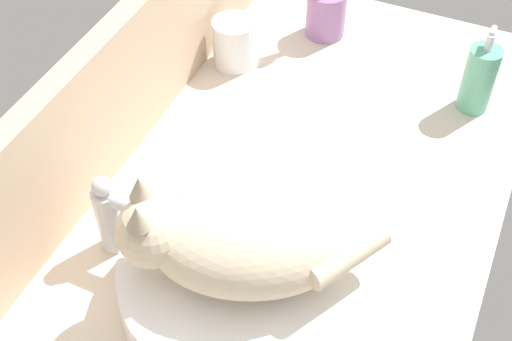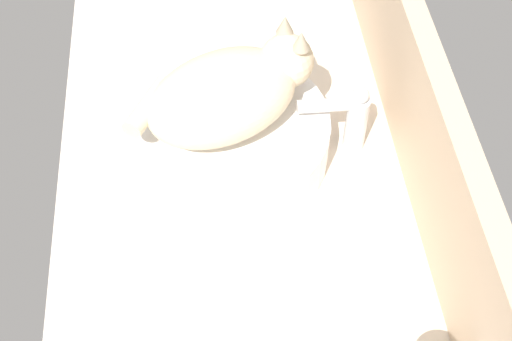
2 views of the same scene
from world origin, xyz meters
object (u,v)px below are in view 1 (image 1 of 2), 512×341
Objects in this scene: cat at (243,235)px; toothbrush_cup at (326,12)px; sink_basin at (254,282)px; faucet at (115,214)px; soap_dispenser at (479,78)px; water_glass at (234,45)px.

cat reaches higher than toothbrush_cup.
sink_basin is 1.14× the size of cat.
toothbrush_cup reaches higher than sink_basin.
faucet is at bearing 86.93° from cat.
soap_dispenser is at bearing -20.68° from cat.
toothbrush_cup is 19.07cm from water_glass.
toothbrush_cup is at bearing -8.26° from faucet.
soap_dispenser reaches higher than faucet.
soap_dispenser is 42.26cm from water_glass.
cat is 20.55cm from faucet.
sink_basin is 9.94cm from cat.
cat is 3.45× the size of water_glass.
water_glass is at bearing 141.63° from toothbrush_cup.
faucet is 44.64cm from water_glass.
soap_dispenser reaches higher than water_glass.
faucet is at bearing -175.87° from water_glass.
cat is at bearing -93.07° from faucet.
sink_basin is at bearing -59.82° from cat.
soap_dispenser is (49.88, -38.64, -1.27)cm from faucet.
toothbrush_cup is (59.31, -8.62, -2.47)cm from faucet.
cat reaches higher than faucet.
cat is at bearing 159.32° from soap_dispenser.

